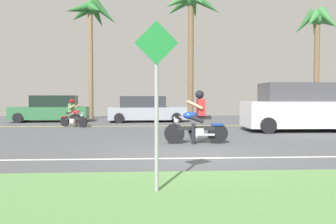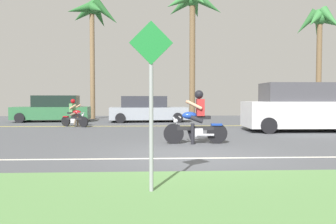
% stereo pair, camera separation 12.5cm
% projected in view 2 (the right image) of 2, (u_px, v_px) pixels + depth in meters
% --- Properties ---
extents(ground, '(56.00, 30.00, 0.04)m').
position_uv_depth(ground, '(181.00, 140.00, 11.43)').
color(ground, '#4C4F54').
extents(grass_median, '(56.00, 3.80, 0.06)m').
position_uv_depth(grass_median, '(229.00, 205.00, 4.35)').
color(grass_median, '#5B8C4C').
rests_on(grass_median, ground).
extents(lane_line_near, '(50.40, 0.12, 0.01)m').
position_uv_depth(lane_line_near, '(194.00, 158.00, 7.88)').
color(lane_line_near, silver).
rests_on(lane_line_near, ground).
extents(lane_line_far, '(50.40, 0.12, 0.01)m').
position_uv_depth(lane_line_far, '(172.00, 126.00, 16.86)').
color(lane_line_far, yellow).
rests_on(lane_line_far, ground).
extents(motorcyclist, '(1.96, 0.64, 1.64)m').
position_uv_depth(motorcyclist, '(196.00, 121.00, 10.37)').
color(motorcyclist, black).
rests_on(motorcyclist, ground).
extents(suv_nearby, '(4.94, 2.19, 2.03)m').
position_uv_depth(suv_nearby, '(302.00, 108.00, 14.22)').
color(suv_nearby, silver).
rests_on(suv_nearby, ground).
extents(parked_car_0, '(4.42, 2.03, 1.54)m').
position_uv_depth(parked_car_0, '(53.00, 109.00, 19.88)').
color(parked_car_0, '#2D663D').
rests_on(parked_car_0, ground).
extents(parked_car_1, '(4.57, 2.11, 1.50)m').
position_uv_depth(parked_car_1, '(147.00, 110.00, 19.72)').
color(parked_car_1, '#8C939E').
rests_on(parked_car_1, ground).
extents(palm_tree_0, '(3.66, 3.85, 8.05)m').
position_uv_depth(palm_tree_0, '(93.00, 17.00, 22.45)').
color(palm_tree_0, brown).
rests_on(palm_tree_0, ground).
extents(palm_tree_1, '(4.37, 4.50, 8.71)m').
position_uv_depth(palm_tree_1, '(192.00, 10.00, 22.79)').
color(palm_tree_1, brown).
rests_on(palm_tree_1, ground).
extents(palm_tree_2, '(3.58, 3.54, 7.73)m').
position_uv_depth(palm_tree_2, '(320.00, 28.00, 23.81)').
color(palm_tree_2, brown).
rests_on(palm_tree_2, ground).
extents(motorcyclist_distant, '(1.46, 0.84, 1.35)m').
position_uv_depth(motorcyclist_distant, '(74.00, 115.00, 16.36)').
color(motorcyclist_distant, black).
rests_on(motorcyclist_distant, ground).
extents(street_sign, '(0.62, 0.06, 2.50)m').
position_uv_depth(street_sign, '(151.00, 90.00, 4.83)').
color(street_sign, gray).
rests_on(street_sign, ground).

